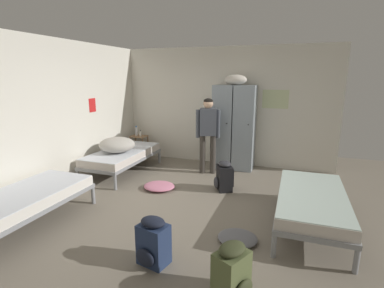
% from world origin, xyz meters
% --- Properties ---
extents(ground_plane, '(7.87, 7.87, 0.00)m').
position_xyz_m(ground_plane, '(0.00, 0.00, 0.00)').
color(ground_plane, gray).
extents(room_backdrop, '(4.95, 4.98, 2.69)m').
position_xyz_m(room_backdrop, '(-1.22, 1.25, 1.34)').
color(room_backdrop, silver).
rests_on(room_backdrop, ground_plane).
extents(locker_bank, '(0.90, 0.55, 2.07)m').
position_xyz_m(locker_bank, '(0.30, 2.18, 0.97)').
color(locker_bank, '#8C99A3').
rests_on(locker_bank, ground_plane).
extents(shelf_unit, '(0.38, 0.30, 0.57)m').
position_xyz_m(shelf_unit, '(-2.11, 2.18, 0.35)').
color(shelf_unit, '#99704C').
rests_on(shelf_unit, ground_plane).
extents(bed_left_front, '(0.90, 1.90, 0.49)m').
position_xyz_m(bed_left_front, '(-1.86, -1.43, 0.38)').
color(bed_left_front, gray).
rests_on(bed_left_front, ground_plane).
extents(bed_right, '(0.90, 1.90, 0.49)m').
position_xyz_m(bed_right, '(1.86, -0.09, 0.38)').
color(bed_right, gray).
rests_on(bed_right, ground_plane).
extents(bed_left_rear, '(0.90, 1.90, 0.49)m').
position_xyz_m(bed_left_rear, '(-1.86, 1.03, 0.38)').
color(bed_left_rear, gray).
rests_on(bed_left_rear, ground_plane).
extents(bedding_heap, '(0.74, 0.72, 0.31)m').
position_xyz_m(bedding_heap, '(-1.89, 0.89, 0.64)').
color(bedding_heap, '#B7B2A8').
rests_on(bedding_heap, bed_left_rear).
extents(person_traveler, '(0.48, 0.30, 1.60)m').
position_xyz_m(person_traveler, '(-0.13, 1.60, 0.96)').
color(person_traveler, '#3D3833').
rests_on(person_traveler, ground_plane).
extents(water_bottle, '(0.06, 0.06, 0.25)m').
position_xyz_m(water_bottle, '(-2.19, 2.20, 0.68)').
color(water_bottle, white).
rests_on(water_bottle, shelf_unit).
extents(lotion_bottle, '(0.05, 0.05, 0.16)m').
position_xyz_m(lotion_bottle, '(-2.04, 2.14, 0.64)').
color(lotion_bottle, white).
rests_on(lotion_bottle, shelf_unit).
extents(backpack_navy, '(0.36, 0.38, 0.55)m').
position_xyz_m(backpack_navy, '(0.20, -1.58, 0.26)').
color(backpack_navy, navy).
rests_on(backpack_navy, ground_plane).
extents(backpack_black, '(0.41, 0.39, 0.55)m').
position_xyz_m(backpack_black, '(0.43, 0.78, 0.26)').
color(backpack_black, black).
rests_on(backpack_black, ground_plane).
extents(backpack_olive, '(0.41, 0.39, 0.55)m').
position_xyz_m(backpack_olive, '(1.12, -1.78, 0.26)').
color(backpack_olive, '#566038').
rests_on(backpack_olive, ground_plane).
extents(clothes_pile_pink, '(0.58, 0.51, 0.10)m').
position_xyz_m(clothes_pile_pink, '(-0.71, 0.43, 0.05)').
color(clothes_pile_pink, pink).
rests_on(clothes_pile_pink, ground_plane).
extents(clothes_pile_grey, '(0.50, 0.46, 0.09)m').
position_xyz_m(clothes_pile_grey, '(0.99, -0.82, 0.05)').
color(clothes_pile_grey, slate).
rests_on(clothes_pile_grey, ground_plane).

